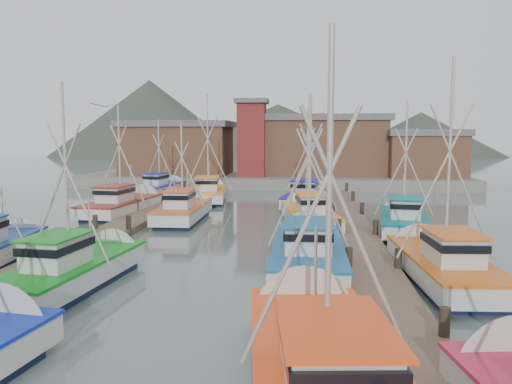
# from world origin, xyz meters

# --- Properties ---
(ground) EXTENTS (260.00, 260.00, 0.00)m
(ground) POSITION_xyz_m (0.00, 0.00, 0.00)
(ground) COLOR #526361
(ground) RESTS_ON ground
(dock_left) EXTENTS (2.30, 46.00, 1.50)m
(dock_left) POSITION_xyz_m (-7.00, 4.04, 0.21)
(dock_left) COLOR brown
(dock_left) RESTS_ON ground
(dock_right) EXTENTS (2.30, 46.00, 1.50)m
(dock_right) POSITION_xyz_m (7.00, 4.04, 0.21)
(dock_right) COLOR brown
(dock_right) RESTS_ON ground
(quay) EXTENTS (44.00, 16.00, 1.20)m
(quay) POSITION_xyz_m (0.00, 37.00, 0.60)
(quay) COLOR gray
(quay) RESTS_ON ground
(shed_left) EXTENTS (12.72, 8.48, 6.20)m
(shed_left) POSITION_xyz_m (-11.00, 35.00, 4.34)
(shed_left) COLOR brown
(shed_left) RESTS_ON quay
(shed_center) EXTENTS (14.84, 9.54, 6.90)m
(shed_center) POSITION_xyz_m (6.00, 37.00, 4.69)
(shed_center) COLOR brown
(shed_center) RESTS_ON quay
(shed_right) EXTENTS (8.48, 6.36, 5.20)m
(shed_right) POSITION_xyz_m (17.00, 34.00, 3.84)
(shed_right) COLOR brown
(shed_right) RESTS_ON quay
(lookout_tower) EXTENTS (3.60, 3.60, 8.50)m
(lookout_tower) POSITION_xyz_m (-2.00, 33.00, 5.55)
(lookout_tower) COLOR maroon
(lookout_tower) RESTS_ON quay
(distant_hills) EXTENTS (175.00, 140.00, 42.00)m
(distant_hills) POSITION_xyz_m (-12.76, 122.59, 0.00)
(distant_hills) COLOR #3C463A
(distant_hills) RESTS_ON ground
(boat_1) EXTENTS (4.21, 10.18, 8.88)m
(boat_1) POSITION_xyz_m (4.62, -11.53, 0.68)
(boat_1) COLOR #101A37
(boat_1) RESTS_ON ground
(boat_4) EXTENTS (3.33, 8.37, 8.38)m
(boat_4) POSITION_xyz_m (-4.51, -4.40, 0.68)
(boat_4) COLOR #101A37
(boat_4) RESTS_ON ground
(boat_5) EXTENTS (3.47, 9.65, 8.42)m
(boat_5) POSITION_xyz_m (4.32, -0.46, 0.68)
(boat_5) COLOR #101A37
(boat_5) RESTS_ON ground
(boat_7) EXTENTS (3.77, 8.63, 9.42)m
(boat_7) POSITION_xyz_m (9.56, -2.21, 0.68)
(boat_7) COLOR #101A37
(boat_7) RESTS_ON ground
(boat_8) EXTENTS (2.98, 8.42, 7.30)m
(boat_8) POSITION_xyz_m (-4.08, 10.60, 0.68)
(boat_8) COLOR #101A37
(boat_8) RESTS_ON ground
(boat_9) EXTENTS (4.03, 9.09, 8.85)m
(boat_9) POSITION_xyz_m (4.32, 9.39, 0.68)
(boat_9) COLOR #101A37
(boat_9) RESTS_ON ground
(boat_10) EXTENTS (3.77, 9.50, 8.90)m
(boat_10) POSITION_xyz_m (-9.19, 13.01, 0.68)
(boat_10) COLOR #101A37
(boat_10) RESTS_ON ground
(boat_11) EXTENTS (3.66, 8.65, 8.38)m
(boat_11) POSITION_xyz_m (10.02, 8.04, 0.68)
(boat_11) COLOR #101A37
(boat_11) RESTS_ON ground
(boat_12) EXTENTS (4.06, 9.49, 10.07)m
(boat_12) POSITION_xyz_m (-4.51, 21.00, 0.69)
(boat_12) COLOR #101A37
(boat_12) RESTS_ON ground
(boat_13) EXTENTS (4.23, 9.86, 8.78)m
(boat_13) POSITION_xyz_m (4.31, 18.98, 0.68)
(boat_13) COLOR #101A37
(boat_13) RESTS_ON ground
(boat_14) EXTENTS (3.49, 8.35, 7.87)m
(boat_14) POSITION_xyz_m (-9.79, 24.48, 0.68)
(boat_14) COLOR #101A37
(boat_14) RESTS_ON ground
(gull_near) EXTENTS (1.51, 0.66, 0.24)m
(gull_near) POSITION_xyz_m (-4.48, -1.23, 7.09)
(gull_near) COLOR gray
(gull_near) RESTS_ON ground
(gull_far) EXTENTS (1.54, 0.61, 0.24)m
(gull_far) POSITION_xyz_m (4.28, 2.75, 6.82)
(gull_far) COLOR gray
(gull_far) RESTS_ON ground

